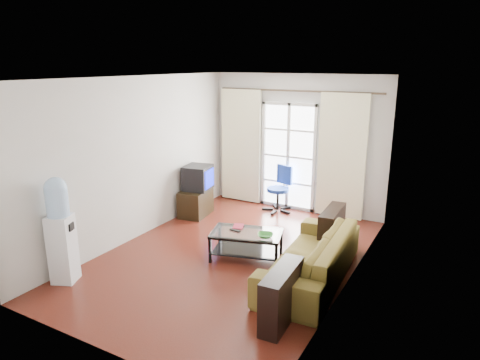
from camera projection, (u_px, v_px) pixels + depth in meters
name	position (u px, v px, depth m)	size (l,w,h in m)	color
floor	(231.00, 256.00, 6.65)	(5.20, 5.20, 0.00)	#5E2216
ceiling	(230.00, 78.00, 5.92)	(5.20, 5.20, 0.00)	white
wall_back	(297.00, 143.00, 8.48)	(3.60, 0.02, 2.70)	silver
wall_front	(94.00, 231.00, 4.09)	(3.60, 0.02, 2.70)	silver
wall_left	(138.00, 159.00, 7.13)	(0.02, 5.20, 2.70)	silver
wall_right	(353.00, 189.00, 5.44)	(0.02, 5.20, 2.70)	silver
french_door	(288.00, 157.00, 8.57)	(1.16, 0.06, 2.15)	white
curtain_rod	(297.00, 91.00, 8.12)	(0.04, 0.04, 3.30)	#4C3F2D
curtain_left	(241.00, 146.00, 8.98)	(0.90, 0.07, 2.35)	#FBF9CA
curtain_right	(342.00, 157.00, 7.97)	(0.90, 0.07, 2.35)	#FBF9CA
radiator	(332.00, 200.00, 8.29)	(0.64, 0.12, 0.64)	gray
sofa	(311.00, 256.00, 5.88)	(1.00, 2.30, 0.66)	brown
coffee_table	(246.00, 241.00, 6.49)	(1.18, 0.87, 0.43)	silver
bowl	(265.00, 236.00, 6.26)	(0.30, 0.30, 0.06)	#308641
book	(233.00, 226.00, 6.66)	(0.23, 0.26, 0.02)	#9E3113
remote	(235.00, 230.00, 6.50)	(0.17, 0.05, 0.02)	black
tv_stand	(196.00, 202.00, 8.36)	(0.47, 0.70, 0.51)	black
crt_tv	(197.00, 177.00, 8.28)	(0.59, 0.59, 0.47)	black
task_chair	(279.00, 198.00, 8.60)	(0.76, 0.76, 0.91)	black
water_cooler	(60.00, 228.00, 5.69)	(0.40, 0.40, 1.47)	silver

